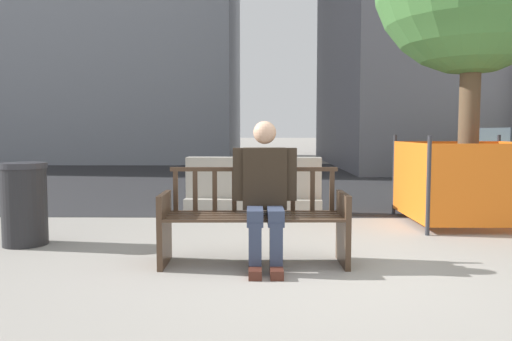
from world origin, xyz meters
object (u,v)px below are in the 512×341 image
object	(u,v)px
street_bench	(254,221)
construction_fence	(467,180)
seated_person	(265,190)
trash_bin	(24,204)
jersey_barrier_centre	(254,191)

from	to	relation	value
street_bench	construction_fence	size ratio (longest dim) A/B	1.09
seated_person	trash_bin	world-z (taller)	seated_person
street_bench	jersey_barrier_centre	bearing A→B (deg)	91.03
seated_person	jersey_barrier_centre	xyz separation A→B (m)	(-0.15, 2.94, -0.35)
construction_fence	seated_person	bearing A→B (deg)	-141.92
construction_fence	trash_bin	world-z (taller)	construction_fence
jersey_barrier_centre	construction_fence	xyz separation A→B (m)	(2.83, -0.84, 0.25)
jersey_barrier_centre	trash_bin	world-z (taller)	trash_bin
jersey_barrier_centre	trash_bin	xyz separation A→B (m)	(-2.43, -2.14, 0.11)
street_bench	trash_bin	size ratio (longest dim) A/B	1.91
jersey_barrier_centre	trash_bin	size ratio (longest dim) A/B	2.28
street_bench	construction_fence	bearing A→B (deg)	36.34
street_bench	trash_bin	xyz separation A→B (m)	(-2.48, 0.74, 0.05)
seated_person	construction_fence	bearing A→B (deg)	38.08
construction_fence	trash_bin	bearing A→B (deg)	-166.04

